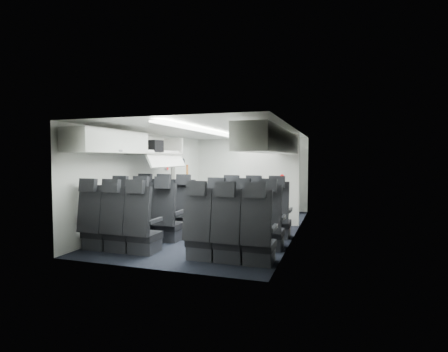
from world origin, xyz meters
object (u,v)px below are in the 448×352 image
Objects in this scene: seat_row_rear at (171,231)px; boarding_door at (181,180)px; flight_attendant at (252,185)px; seat_row_front at (210,214)px; galley_unit at (280,179)px; carry_on_bag at (152,146)px; seat_row_mid at (193,222)px.

boarding_door is at bearing 112.87° from seat_row_rear.
seat_row_front is at bearing 156.55° from flight_attendant.
seat_row_front is 3.43m from galley_unit.
carry_on_bag reaches higher than boarding_door.
boarding_door is 4.28× the size of carry_on_bag.
carry_on_bag is (-1.75, -2.19, 0.97)m from flight_attendant.
flight_attendant is (-0.58, -1.03, -0.09)m from galley_unit.
flight_attendant is 2.97m from carry_on_bag.
galley_unit is at bearing 79.35° from seat_row_rear.
galley_unit is (0.95, 3.25, 0.55)m from seat_row_front.
seat_row_front is 1.00× the size of seat_row_rear.
flight_attendant is (0.37, 3.12, 0.46)m from seat_row_mid.
seat_row_front is 1.98m from carry_on_bag.
seat_row_rear is 5.17m from galley_unit.
flight_attendant is (0.37, 2.22, 0.46)m from seat_row_front.
carry_on_bag is (-1.38, 0.93, 1.42)m from seat_row_mid.
seat_row_rear is at bearing -42.86° from carry_on_bag.
seat_row_front is 0.90m from seat_row_mid.
flight_attendant is 3.95× the size of carry_on_bag.
galley_unit is 1.10× the size of flight_attendant.
galley_unit reaches higher than flight_attendant.
galley_unit is 2.84m from boarding_door.
seat_row_front is at bearing -51.84° from boarding_door.
galley_unit reaches higher than seat_row_mid.
boarding_door is (-1.64, 2.99, 0.55)m from seat_row_mid.
seat_row_mid is 1.79× the size of boarding_door.
seat_row_rear is 4.25m from boarding_door.
carry_on_bag is at bearing 178.71° from seat_row_front.
seat_row_mid is 2.19m from carry_on_bag.
seat_row_rear is 1.79× the size of boarding_door.
flight_attendant is (0.37, 4.02, 0.46)m from seat_row_rear.
seat_row_rear is 2.70m from carry_on_bag.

